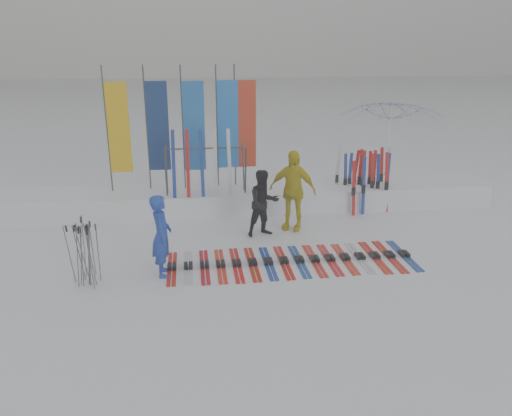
{
  "coord_description": "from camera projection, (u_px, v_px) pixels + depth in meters",
  "views": [
    {
      "loc": [
        -1.13,
        -8.28,
        4.28
      ],
      "look_at": [
        0.2,
        1.6,
        1.0
      ],
      "focal_mm": 35.0,
      "sensor_mm": 36.0,
      "label": 1
    }
  ],
  "objects": [
    {
      "name": "ground",
      "position": [
        257.0,
        286.0,
        9.27
      ],
      "size": [
        120.0,
        120.0,
        0.0
      ],
      "primitive_type": "plane",
      "color": "white",
      "rests_on": "ground"
    },
    {
      "name": "snow_bank",
      "position": [
        234.0,
        199.0,
        13.51
      ],
      "size": [
        14.0,
        1.6,
        0.6
      ],
      "primitive_type": "cube",
      "color": "white",
      "rests_on": "ground"
    },
    {
      "name": "person_blue",
      "position": [
        162.0,
        236.0,
        9.5
      ],
      "size": [
        0.41,
        0.6,
        1.62
      ],
      "primitive_type": "imported",
      "rotation": [
        0.0,
        0.0,
        1.61
      ],
      "color": "#1C39A5",
      "rests_on": "ground"
    },
    {
      "name": "person_black",
      "position": [
        264.0,
        203.0,
        11.52
      ],
      "size": [
        0.9,
        0.78,
        1.57
      ],
      "primitive_type": "imported",
      "rotation": [
        0.0,
        0.0,
        0.29
      ],
      "color": "black",
      "rests_on": "ground"
    },
    {
      "name": "person_yellow",
      "position": [
        292.0,
        190.0,
        11.87
      ],
      "size": [
        1.23,
        0.94,
        1.94
      ],
      "primitive_type": "imported",
      "rotation": [
        0.0,
        0.0,
        -0.47
      ],
      "color": "#D1C10D",
      "rests_on": "ground"
    },
    {
      "name": "tent_canopy",
      "position": [
        389.0,
        144.0,
        15.21
      ],
      "size": [
        3.32,
        3.37,
        2.76
      ],
      "primitive_type": "imported",
      "rotation": [
        0.0,
        0.0,
        0.11
      ],
      "color": "white",
      "rests_on": "ground"
    },
    {
      "name": "ski_row",
      "position": [
        291.0,
        261.0,
        10.28
      ],
      "size": [
        5.05,
        1.7,
        0.07
      ],
      "color": "red",
      "rests_on": "ground"
    },
    {
      "name": "pole_cluster",
      "position": [
        85.0,
        254.0,
        9.19
      ],
      "size": [
        0.6,
        0.76,
        1.25
      ],
      "color": "#595B60",
      "rests_on": "ground"
    },
    {
      "name": "feather_flags",
      "position": [
        188.0,
        126.0,
        12.98
      ],
      "size": [
        3.86,
        0.22,
        3.2
      ],
      "color": "#383A3F",
      "rests_on": "ground"
    },
    {
      "name": "ski_rack",
      "position": [
        206.0,
        164.0,
        12.7
      ],
      "size": [
        2.04,
        0.8,
        1.23
      ],
      "color": "#383A3F",
      "rests_on": "ground"
    },
    {
      "name": "upright_skis",
      "position": [
        366.0,
        180.0,
        13.51
      ],
      "size": [
        1.41,
        1.09,
        1.68
      ],
      "color": "red",
      "rests_on": "ground"
    }
  ]
}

